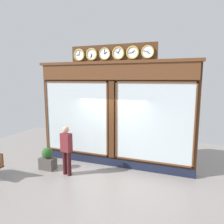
{
  "coord_description": "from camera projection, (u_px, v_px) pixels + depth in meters",
  "views": [
    {
      "loc": [
        -2.61,
        7.01,
        3.22
      ],
      "look_at": [
        0.0,
        0.0,
        2.04
      ],
      "focal_mm": 33.69,
      "sensor_mm": 36.0,
      "label": 1
    }
  ],
  "objects": [
    {
      "name": "planter_shrub",
      "position": [
        47.0,
        153.0,
        7.5
      ],
      "size": [
        0.38,
        0.38,
        0.38
      ],
      "primitive_type": "sphere",
      "color": "#285623",
      "rests_on": "planter_box"
    },
    {
      "name": "pedestrian",
      "position": [
        66.0,
        148.0,
        7.01
      ],
      "size": [
        0.4,
        0.29,
        1.69
      ],
      "color": "#3A1316",
      "rests_on": "ground_plane"
    },
    {
      "name": "ground_plane",
      "position": [
        73.0,
        208.0,
        5.3
      ],
      "size": [
        14.0,
        14.0,
        0.0
      ],
      "primitive_type": "plane",
      "color": "gray"
    },
    {
      "name": "planter_box",
      "position": [
        48.0,
        163.0,
        7.56
      ],
      "size": [
        0.56,
        0.36,
        0.42
      ],
      "primitive_type": "cube",
      "color": "#4C4742",
      "rests_on": "ground_plane"
    },
    {
      "name": "shop_facade",
      "position": [
        113.0,
        113.0,
        7.7
      ],
      "size": [
        5.98,
        0.42,
        4.4
      ],
      "color": "#4C2B16",
      "rests_on": "ground_plane"
    }
  ]
}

